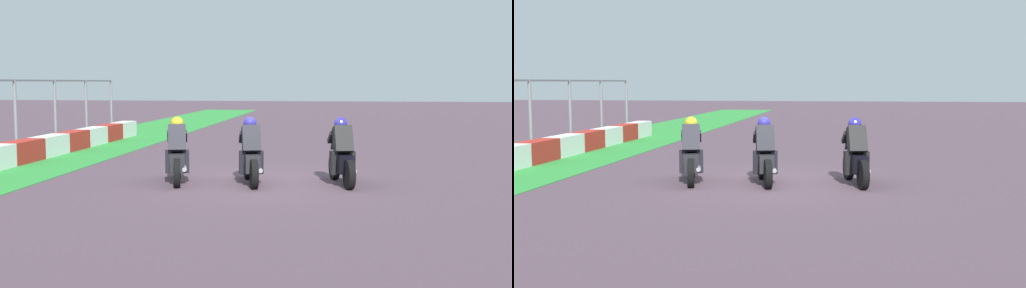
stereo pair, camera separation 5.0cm
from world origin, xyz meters
The scene contains 4 objects.
ground_plane centered at (0.00, 0.00, 0.00)m, with size 120.00×120.00×0.00m, color #513D49.
rider_lane_a centered at (0.01, -1.89, 0.62)m, with size 2.02×0.67×1.51m.
rider_lane_b centered at (-0.18, 0.14, 0.62)m, with size 2.01×0.68×1.51m.
rider_lane_c centered at (-0.24, 1.83, 0.62)m, with size 2.01×0.68×1.51m.
Camera 1 is at (-13.85, -1.86, 2.30)m, focal length 43.27 mm.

